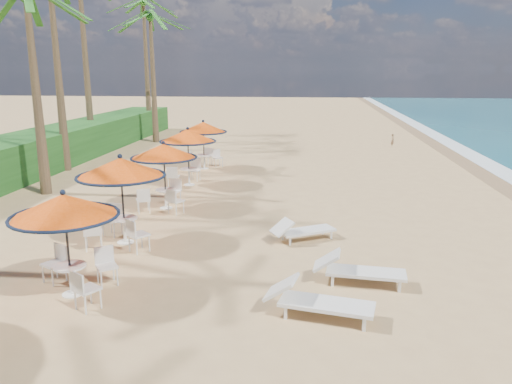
{
  "coord_description": "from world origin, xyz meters",
  "views": [
    {
      "loc": [
        0.05,
        -9.94,
        4.88
      ],
      "look_at": [
        -1.61,
        4.85,
        1.2
      ],
      "focal_mm": 35.0,
      "sensor_mm": 36.0,
      "label": 1
    }
  ],
  "objects_px": {
    "station_4": "(204,133)",
    "station_1": "(120,179)",
    "lounger_near": "(315,300)",
    "station_3": "(187,141)",
    "station_0": "(67,218)",
    "lounger_mid": "(356,269)",
    "lounger_far": "(301,230)",
    "station_2": "(164,160)"
  },
  "relations": [
    {
      "from": "station_1",
      "to": "station_3",
      "type": "bearing_deg",
      "value": 89.53
    },
    {
      "from": "station_1",
      "to": "station_0",
      "type": "bearing_deg",
      "value": -87.73
    },
    {
      "from": "station_1",
      "to": "station_4",
      "type": "xyz_separation_m",
      "value": [
        -0.04,
        11.21,
        -0.11
      ]
    },
    {
      "from": "lounger_near",
      "to": "station_1",
      "type": "bearing_deg",
      "value": 156.24
    },
    {
      "from": "station_3",
      "to": "lounger_far",
      "type": "bearing_deg",
      "value": -53.12
    },
    {
      "from": "lounger_mid",
      "to": "station_2",
      "type": "bearing_deg",
      "value": 142.92
    },
    {
      "from": "station_1",
      "to": "lounger_far",
      "type": "xyz_separation_m",
      "value": [
        5.07,
        0.81,
        -1.58
      ]
    },
    {
      "from": "station_3",
      "to": "station_1",
      "type": "bearing_deg",
      "value": -90.47
    },
    {
      "from": "station_3",
      "to": "lounger_near",
      "type": "bearing_deg",
      "value": -64.43
    },
    {
      "from": "station_2",
      "to": "station_3",
      "type": "distance_m",
      "value": 3.79
    },
    {
      "from": "station_0",
      "to": "lounger_mid",
      "type": "bearing_deg",
      "value": 11.48
    },
    {
      "from": "lounger_near",
      "to": "station_2",
      "type": "bearing_deg",
      "value": 136.37
    },
    {
      "from": "lounger_near",
      "to": "lounger_far",
      "type": "height_order",
      "value": "lounger_near"
    },
    {
      "from": "station_0",
      "to": "station_3",
      "type": "height_order",
      "value": "station_3"
    },
    {
      "from": "station_0",
      "to": "station_4",
      "type": "bearing_deg",
      "value": 90.67
    },
    {
      "from": "station_0",
      "to": "lounger_mid",
      "type": "distance_m",
      "value": 6.56
    },
    {
      "from": "lounger_mid",
      "to": "lounger_far",
      "type": "relative_size",
      "value": 1.1
    },
    {
      "from": "station_0",
      "to": "station_1",
      "type": "relative_size",
      "value": 0.93
    },
    {
      "from": "station_1",
      "to": "station_2",
      "type": "relative_size",
      "value": 1.06
    },
    {
      "from": "lounger_far",
      "to": "station_4",
      "type": "bearing_deg",
      "value": 86.64
    },
    {
      "from": "lounger_mid",
      "to": "station_1",
      "type": "bearing_deg",
      "value": 167.66
    },
    {
      "from": "station_0",
      "to": "lounger_far",
      "type": "xyz_separation_m",
      "value": [
        4.94,
        4.17,
        -1.44
      ]
    },
    {
      "from": "station_2",
      "to": "lounger_far",
      "type": "height_order",
      "value": "station_2"
    },
    {
      "from": "station_1",
      "to": "lounger_near",
      "type": "height_order",
      "value": "station_1"
    },
    {
      "from": "station_0",
      "to": "station_4",
      "type": "height_order",
      "value": "station_4"
    },
    {
      "from": "station_1",
      "to": "lounger_near",
      "type": "relative_size",
      "value": 1.14
    },
    {
      "from": "station_0",
      "to": "lounger_far",
      "type": "height_order",
      "value": "station_0"
    },
    {
      "from": "station_1",
      "to": "station_2",
      "type": "distance_m",
      "value": 3.7
    },
    {
      "from": "station_4",
      "to": "station_1",
      "type": "bearing_deg",
      "value": -89.81
    },
    {
      "from": "station_2",
      "to": "station_4",
      "type": "xyz_separation_m",
      "value": [
        -0.2,
        7.51,
        0.01
      ]
    },
    {
      "from": "station_4",
      "to": "lounger_mid",
      "type": "relative_size",
      "value": 1.13
    },
    {
      "from": "station_2",
      "to": "lounger_far",
      "type": "distance_m",
      "value": 5.88
    },
    {
      "from": "station_0",
      "to": "station_4",
      "type": "relative_size",
      "value": 0.98
    },
    {
      "from": "station_0",
      "to": "station_1",
      "type": "xyz_separation_m",
      "value": [
        -0.13,
        3.36,
        0.14
      ]
    },
    {
      "from": "station_1",
      "to": "station_4",
      "type": "height_order",
      "value": "station_1"
    },
    {
      "from": "station_2",
      "to": "station_0",
      "type": "bearing_deg",
      "value": -90.2
    },
    {
      "from": "station_1",
      "to": "lounger_mid",
      "type": "relative_size",
      "value": 1.2
    },
    {
      "from": "lounger_mid",
      "to": "lounger_far",
      "type": "distance_m",
      "value": 3.19
    },
    {
      "from": "lounger_far",
      "to": "station_2",
      "type": "bearing_deg",
      "value": 120.0
    },
    {
      "from": "station_0",
      "to": "station_3",
      "type": "xyz_separation_m",
      "value": [
        -0.07,
        10.84,
        0.15
      ]
    },
    {
      "from": "station_4",
      "to": "lounger_mid",
      "type": "xyz_separation_m",
      "value": [
        6.45,
        -13.29,
        -1.44
      ]
    },
    {
      "from": "lounger_near",
      "to": "station_0",
      "type": "bearing_deg",
      "value": -173.7
    }
  ]
}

